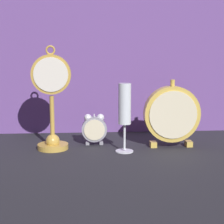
{
  "coord_description": "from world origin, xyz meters",
  "views": [
    {
      "loc": [
        -0.08,
        -1.08,
        0.31
      ],
      "look_at": [
        0.0,
        0.08,
        0.12
      ],
      "focal_mm": 60.0,
      "sensor_mm": 36.0,
      "label": 1
    }
  ],
  "objects_px": {
    "mantel_clock_silver": "(172,114)",
    "champagne_flute": "(125,109)",
    "pocket_watch_on_stand": "(52,105)",
    "alarm_clock_twin_bell": "(94,128)"
  },
  "relations": [
    {
      "from": "mantel_clock_silver",
      "to": "champagne_flute",
      "type": "xyz_separation_m",
      "value": [
        -0.16,
        -0.05,
        0.03
      ]
    },
    {
      "from": "pocket_watch_on_stand",
      "to": "champagne_flute",
      "type": "distance_m",
      "value": 0.23
    },
    {
      "from": "alarm_clock_twin_bell",
      "to": "mantel_clock_silver",
      "type": "distance_m",
      "value": 0.26
    },
    {
      "from": "alarm_clock_twin_bell",
      "to": "champagne_flute",
      "type": "relative_size",
      "value": 0.49
    },
    {
      "from": "pocket_watch_on_stand",
      "to": "champagne_flute",
      "type": "bearing_deg",
      "value": -12.09
    },
    {
      "from": "mantel_clock_silver",
      "to": "pocket_watch_on_stand",
      "type": "bearing_deg",
      "value": -179.78
    },
    {
      "from": "pocket_watch_on_stand",
      "to": "champagne_flute",
      "type": "relative_size",
      "value": 1.53
    },
    {
      "from": "mantel_clock_silver",
      "to": "champagne_flute",
      "type": "bearing_deg",
      "value": -162.62
    },
    {
      "from": "alarm_clock_twin_bell",
      "to": "mantel_clock_silver",
      "type": "xyz_separation_m",
      "value": [
        0.25,
        -0.04,
        0.05
      ]
    },
    {
      "from": "alarm_clock_twin_bell",
      "to": "pocket_watch_on_stand",
      "type": "bearing_deg",
      "value": -162.04
    }
  ]
}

